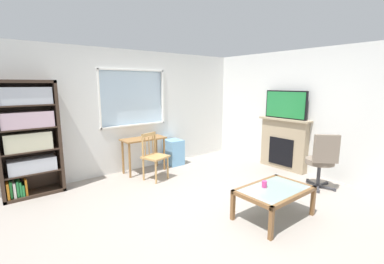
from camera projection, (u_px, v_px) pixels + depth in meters
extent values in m
cube|color=#9E9389|center=(208.00, 206.00, 4.05)|extent=(6.14, 5.72, 0.02)
cube|color=silver|center=(137.00, 147.00, 5.78)|extent=(5.14, 0.12, 0.95)
cube|color=silver|center=(133.00, 60.00, 5.45)|extent=(5.14, 0.12, 0.39)
cube|color=silver|center=(46.00, 101.00, 4.57)|extent=(1.79, 0.12, 1.17)
cube|color=silver|center=(194.00, 96.00, 6.57)|extent=(1.91, 0.12, 1.17)
cube|color=silver|center=(132.00, 98.00, 5.56)|extent=(1.43, 0.02, 1.17)
cube|color=white|center=(134.00, 125.00, 5.61)|extent=(1.49, 0.06, 0.03)
cube|color=white|center=(132.00, 70.00, 5.41)|extent=(1.49, 0.06, 0.03)
cube|color=white|center=(99.00, 99.00, 5.07)|extent=(0.03, 0.06, 1.17)
cube|color=white|center=(163.00, 97.00, 5.95)|extent=(0.03, 0.06, 1.17)
cube|color=silver|center=(304.00, 112.00, 5.42)|extent=(0.12, 4.92, 2.51)
cube|color=#38281E|center=(58.00, 136.00, 4.53)|extent=(0.05, 0.38, 1.89)
cube|color=#38281E|center=(22.00, 81.00, 4.11)|extent=(0.90, 0.38, 0.05)
cube|color=#38281E|center=(35.00, 193.00, 4.44)|extent=(0.90, 0.38, 0.05)
cube|color=#38281E|center=(27.00, 137.00, 4.41)|extent=(0.90, 0.02, 1.89)
cube|color=#38281E|center=(33.00, 172.00, 4.37)|extent=(0.85, 0.36, 0.02)
cube|color=#38281E|center=(30.00, 150.00, 4.31)|extent=(0.85, 0.36, 0.02)
cube|color=#38281E|center=(28.00, 128.00, 4.24)|extent=(0.85, 0.36, 0.02)
cube|color=#38281E|center=(25.00, 105.00, 4.17)|extent=(0.85, 0.36, 0.02)
cube|color=silver|center=(32.00, 165.00, 4.34)|extent=(0.69, 0.30, 0.22)
cube|color=beige|center=(28.00, 141.00, 4.26)|extent=(0.67, 0.32, 0.29)
cube|color=beige|center=(27.00, 119.00, 4.21)|extent=(0.73, 0.32, 0.25)
cube|color=silver|center=(25.00, 96.00, 4.15)|extent=(0.72, 0.31, 0.27)
cube|color=orange|center=(7.00, 190.00, 4.17)|extent=(0.03, 0.30, 0.26)
cube|color=green|center=(11.00, 189.00, 4.20)|extent=(0.03, 0.21, 0.27)
cube|color=white|center=(14.00, 189.00, 4.22)|extent=(0.04, 0.28, 0.25)
cube|color=green|center=(17.00, 188.00, 4.25)|extent=(0.03, 0.23, 0.26)
cube|color=green|center=(20.00, 188.00, 4.27)|extent=(0.03, 0.25, 0.24)
cube|color=green|center=(23.00, 189.00, 4.30)|extent=(0.03, 0.25, 0.18)
cube|color=orange|center=(26.00, 186.00, 4.32)|extent=(0.03, 0.25, 0.27)
cube|color=olive|center=(143.00, 139.00, 5.46)|extent=(0.89, 0.42, 0.03)
cylinder|color=olive|center=(130.00, 161.00, 5.16)|extent=(0.04, 0.04, 0.69)
cylinder|color=olive|center=(164.00, 154.00, 5.65)|extent=(0.04, 0.04, 0.69)
cylinder|color=olive|center=(123.00, 157.00, 5.41)|extent=(0.04, 0.04, 0.69)
cylinder|color=olive|center=(156.00, 151.00, 5.89)|extent=(0.04, 0.04, 0.69)
cube|color=tan|center=(155.00, 157.00, 5.06)|extent=(0.52, 0.51, 0.04)
cylinder|color=tan|center=(156.00, 173.00, 4.87)|extent=(0.04, 0.04, 0.43)
cylinder|color=tan|center=(168.00, 168.00, 5.15)|extent=(0.04, 0.04, 0.43)
cylinder|color=tan|center=(143.00, 169.00, 5.05)|extent=(0.04, 0.04, 0.43)
cylinder|color=tan|center=(155.00, 165.00, 5.33)|extent=(0.04, 0.04, 0.43)
cylinder|color=tan|center=(143.00, 146.00, 4.97)|extent=(0.04, 0.04, 0.45)
cylinder|color=tan|center=(155.00, 143.00, 5.24)|extent=(0.04, 0.04, 0.45)
cube|color=tan|center=(149.00, 134.00, 5.07)|extent=(0.35, 0.14, 0.06)
cylinder|color=tan|center=(145.00, 147.00, 5.02)|extent=(0.02, 0.02, 0.35)
cylinder|color=tan|center=(149.00, 146.00, 5.11)|extent=(0.02, 0.02, 0.35)
cylinder|color=tan|center=(153.00, 145.00, 5.20)|extent=(0.02, 0.02, 0.35)
cube|color=#72ADDB|center=(174.00, 152.00, 6.06)|extent=(0.35, 0.40, 0.57)
cube|color=tan|center=(284.00, 145.00, 5.72)|extent=(0.18, 1.04, 1.06)
cube|color=black|center=(281.00, 152.00, 5.68)|extent=(0.03, 0.57, 0.58)
cube|color=tan|center=(285.00, 119.00, 5.61)|extent=(0.26, 1.14, 0.04)
cube|color=black|center=(286.00, 105.00, 5.55)|extent=(0.05, 0.94, 0.59)
cube|color=#237F3D|center=(285.00, 105.00, 5.53)|extent=(0.01, 0.89, 0.54)
cylinder|color=#7A6B5B|center=(320.00, 161.00, 4.66)|extent=(0.48, 0.48, 0.09)
cube|color=#7A6B5B|center=(326.00, 149.00, 4.39)|extent=(0.35, 0.33, 0.48)
cylinder|color=#38383D|center=(319.00, 174.00, 4.70)|extent=(0.06, 0.06, 0.42)
cube|color=#38383D|center=(310.00, 185.00, 4.75)|extent=(0.23, 0.22, 0.03)
cylinder|color=#38383D|center=(301.00, 185.00, 4.77)|extent=(0.05, 0.05, 0.05)
cube|color=#38383D|center=(318.00, 188.00, 4.61)|extent=(0.26, 0.17, 0.03)
cylinder|color=#38383D|center=(318.00, 191.00, 4.49)|extent=(0.05, 0.05, 0.05)
cube|color=#38383D|center=(326.00, 187.00, 4.65)|extent=(0.09, 0.28, 0.03)
cylinder|color=#38383D|center=(335.00, 190.00, 4.56)|extent=(0.05, 0.05, 0.05)
cube|color=#38383D|center=(322.00, 184.00, 4.81)|extent=(0.28, 0.07, 0.03)
cylinder|color=#38383D|center=(327.00, 183.00, 4.88)|extent=(0.05, 0.05, 0.05)
cube|color=#38383D|center=(312.00, 183.00, 4.88)|extent=(0.15, 0.27, 0.03)
cylinder|color=#38383D|center=(308.00, 180.00, 5.01)|extent=(0.05, 0.05, 0.05)
cube|color=#8C9E99|center=(274.00, 189.00, 3.60)|extent=(0.92, 0.56, 0.02)
cube|color=brown|center=(295.00, 198.00, 3.37)|extent=(1.02, 0.05, 0.05)
cube|color=brown|center=(256.00, 184.00, 3.84)|extent=(1.02, 0.05, 0.05)
cube|color=brown|center=(251.00, 200.00, 3.31)|extent=(0.05, 0.66, 0.05)
cube|color=brown|center=(294.00, 182.00, 3.90)|extent=(0.05, 0.66, 0.05)
cube|color=brown|center=(271.00, 225.00, 3.11)|extent=(0.05, 0.05, 0.37)
cube|color=brown|center=(313.00, 203.00, 3.70)|extent=(0.05, 0.05, 0.37)
cube|color=brown|center=(233.00, 207.00, 3.58)|extent=(0.05, 0.05, 0.37)
cube|color=brown|center=(275.00, 189.00, 4.18)|extent=(0.05, 0.05, 0.37)
cylinder|color=#DB3D84|center=(264.00, 184.00, 3.64)|extent=(0.07, 0.07, 0.09)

